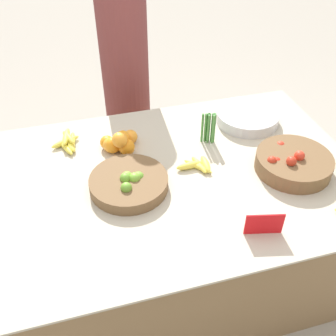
{
  "coord_description": "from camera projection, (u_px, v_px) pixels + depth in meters",
  "views": [
    {
      "loc": [
        -0.38,
        -1.34,
        1.88
      ],
      "look_at": [
        0.0,
        0.0,
        0.71
      ],
      "focal_mm": 42.0,
      "sensor_mm": 36.0,
      "label": 1
    }
  ],
  "objects": [
    {
      "name": "price_sign",
      "position": [
        264.0,
        224.0,
        1.55
      ],
      "size": [
        0.15,
        0.04,
        0.1
      ],
      "rotation": [
        0.0,
        0.0,
        -0.23
      ],
      "color": "red",
      "rests_on": "market_table"
    },
    {
      "name": "vendor_person",
      "position": [
        125.0,
        71.0,
        2.53
      ],
      "size": [
        0.3,
        0.3,
        1.57
      ],
      "color": "brown",
      "rests_on": "ground_plane"
    },
    {
      "name": "ground_plane",
      "position": [
        168.0,
        262.0,
        2.27
      ],
      "size": [
        12.0,
        12.0,
        0.0
      ],
      "primitive_type": "plane",
      "color": "#ADA599"
    },
    {
      "name": "tomato_basket",
      "position": [
        293.0,
        163.0,
        1.86
      ],
      "size": [
        0.36,
        0.36,
        0.12
      ],
      "color": "brown",
      "rests_on": "market_table"
    },
    {
      "name": "market_table",
      "position": [
        168.0,
        223.0,
        2.06
      ],
      "size": [
        1.84,
        1.2,
        0.66
      ],
      "color": "olive",
      "rests_on": "ground_plane"
    },
    {
      "name": "orange_pile",
      "position": [
        120.0,
        142.0,
        1.97
      ],
      "size": [
        0.2,
        0.17,
        0.13
      ],
      "color": "orange",
      "rests_on": "market_table"
    },
    {
      "name": "veg_bundle",
      "position": [
        209.0,
        128.0,
        2.0
      ],
      "size": [
        0.07,
        0.04,
        0.17
      ],
      "color": "#428438",
      "rests_on": "market_table"
    },
    {
      "name": "lime_bowl",
      "position": [
        129.0,
        183.0,
        1.76
      ],
      "size": [
        0.36,
        0.36,
        0.09
      ],
      "color": "brown",
      "rests_on": "market_table"
    },
    {
      "name": "metal_bowl",
      "position": [
        247.0,
        117.0,
        2.18
      ],
      "size": [
        0.35,
        0.35,
        0.06
      ],
      "color": "silver",
      "rests_on": "market_table"
    },
    {
      "name": "banana_bunch_front_center",
      "position": [
        198.0,
        165.0,
        1.88
      ],
      "size": [
        0.17,
        0.15,
        0.04
      ],
      "color": "#EFDB4C",
      "rests_on": "market_table"
    },
    {
      "name": "banana_bunch_back_center",
      "position": [
        68.0,
        142.0,
        2.02
      ],
      "size": [
        0.15,
        0.2,
        0.06
      ],
      "color": "#EFDB4C",
      "rests_on": "market_table"
    }
  ]
}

